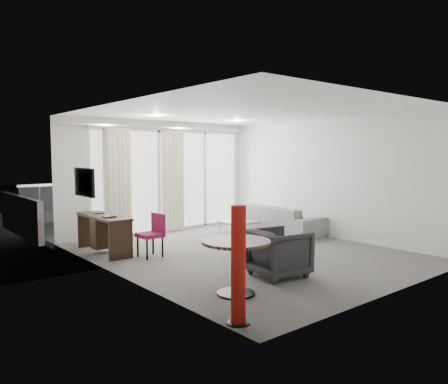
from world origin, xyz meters
TOP-DOWN VIEW (x-y plane):
  - floor at (0.00, 0.00)m, footprint 5.00×6.00m
  - ceiling at (0.00, 0.00)m, footprint 5.00×6.00m
  - wall_left at (-2.50, 0.00)m, footprint 0.00×6.00m
  - wall_right at (2.50, 0.00)m, footprint 0.00×6.00m
  - wall_front at (0.00, -3.00)m, footprint 5.00×0.00m
  - window_panel at (0.30, 2.98)m, footprint 4.00×0.02m
  - window_frame at (0.30, 2.97)m, footprint 4.10×0.06m
  - curtain_left at (-1.15, 2.82)m, footprint 0.60×0.20m
  - curtain_right at (0.25, 2.82)m, footprint 0.60×0.20m
  - curtain_track at (0.00, 2.82)m, footprint 4.80×0.04m
  - downlight_a at (-0.90, 1.60)m, footprint 0.12×0.12m
  - downlight_b at (1.20, 1.60)m, footprint 0.12×0.12m
  - desk at (-2.02, 1.67)m, footprint 0.47×1.49m
  - tv at (-2.46, 1.45)m, footprint 0.05×0.80m
  - desk_chair at (-1.53, 0.82)m, footprint 0.43×0.41m
  - round_table at (-1.70, -1.73)m, footprint 1.16×1.16m
  - menu_card at (-1.61, -1.63)m, footprint 0.12×0.02m
  - red_lamp at (-2.33, -2.49)m, footprint 0.29×0.29m
  - tub_armchair at (-0.64, -1.48)m, footprint 0.89×0.87m
  - coffee_table at (1.08, 1.40)m, footprint 0.75×0.75m
  - remote at (1.10, 1.49)m, footprint 0.06×0.16m
  - magazine at (1.10, 1.46)m, footprint 0.23×0.28m
  - sofa at (2.05, 1.06)m, footprint 0.86×2.19m
  - terrace_slab at (0.30, 4.50)m, footprint 5.60×3.00m
  - rattan_chair_a at (0.51, 3.88)m, footprint 0.54×0.54m
  - rattan_chair_b at (1.94, 4.95)m, footprint 0.66×0.66m
  - rattan_table at (1.86, 3.88)m, footprint 0.59×0.59m
  - balustrade at (0.30, 5.95)m, footprint 5.50×0.06m

SIDE VIEW (x-z plane):
  - terrace_slab at x=0.30m, z-range -0.12..0.00m
  - floor at x=0.00m, z-range 0.00..0.00m
  - coffee_table at x=1.08m, z-range 0.00..0.32m
  - rattan_table at x=1.86m, z-range 0.00..0.55m
  - sofa at x=2.05m, z-range 0.00..0.64m
  - desk at x=-2.02m, z-range 0.00..0.70m
  - tub_armchair at x=-0.64m, z-range 0.00..0.72m
  - remote at x=1.10m, z-range 0.35..0.37m
  - magazine at x=1.10m, z-range 0.35..0.37m
  - round_table at x=-1.70m, z-range 0.00..0.72m
  - rattan_chair_a at x=0.51m, z-range 0.00..0.77m
  - desk_chair at x=-1.53m, z-range 0.00..0.78m
  - rattan_chair_b at x=1.94m, z-range 0.00..0.82m
  - balustrade at x=0.30m, z-range -0.02..1.02m
  - red_lamp at x=-2.33m, z-range 0.00..1.30m
  - menu_card at x=-1.61m, z-range 0.61..0.83m
  - window_panel at x=0.30m, z-range 0.01..2.39m
  - curtain_left at x=-1.15m, z-range 0.01..2.39m
  - curtain_right at x=0.25m, z-range 0.01..2.39m
  - window_frame at x=0.30m, z-range -0.02..2.42m
  - wall_left at x=-2.50m, z-range 0.00..2.60m
  - wall_right at x=2.50m, z-range 0.00..2.60m
  - wall_front at x=0.00m, z-range 0.00..2.60m
  - tv at x=-2.46m, z-range 1.10..1.60m
  - curtain_track at x=0.00m, z-range 2.43..2.47m
  - downlight_a at x=-0.90m, z-range 2.58..2.60m
  - downlight_b at x=1.20m, z-range 2.58..2.60m
  - ceiling at x=0.00m, z-range 2.60..2.60m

